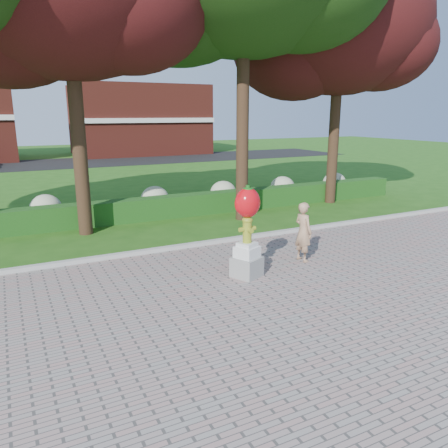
% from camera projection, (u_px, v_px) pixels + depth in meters
% --- Properties ---
extents(ground, '(100.00, 100.00, 0.00)m').
position_uv_depth(ground, '(224.00, 286.00, 9.87)').
color(ground, '#235515').
rests_on(ground, ground).
extents(walkway, '(40.00, 14.00, 0.04)m').
position_uv_depth(walkway, '(347.00, 378.00, 6.40)').
color(walkway, gray).
rests_on(walkway, ground).
extents(curb, '(40.00, 0.18, 0.15)m').
position_uv_depth(curb, '(177.00, 248.00, 12.45)').
color(curb, '#ADADA5').
rests_on(curb, ground).
extents(lawn_hedge, '(24.00, 0.70, 0.80)m').
position_uv_depth(lawn_hedge, '(137.00, 210.00, 15.83)').
color(lawn_hedge, '#154614').
rests_on(lawn_hedge, ground).
extents(hydrangea_row, '(20.10, 1.10, 0.99)m').
position_uv_depth(hydrangea_row, '(144.00, 200.00, 16.91)').
color(hydrangea_row, '#97A27B').
rests_on(hydrangea_row, ground).
extents(street, '(50.00, 8.00, 0.02)m').
position_uv_depth(street, '(63.00, 163.00, 34.09)').
color(street, black).
rests_on(street, ground).
extents(building_right, '(12.00, 8.00, 6.40)m').
position_uv_depth(building_right, '(139.00, 120.00, 41.99)').
color(building_right, maroon).
rests_on(building_right, ground).
extents(tree_far_right, '(7.88, 6.72, 10.21)m').
position_uv_depth(tree_far_right, '(337.00, 32.00, 17.52)').
color(tree_far_right, black).
rests_on(tree_far_right, ground).
extents(hydrant_sculpture, '(0.78, 0.78, 2.19)m').
position_uv_depth(hydrant_sculpture, '(247.00, 229.00, 10.08)').
color(hydrant_sculpture, gray).
rests_on(hydrant_sculpture, walkway).
extents(woman, '(0.42, 0.60, 1.56)m').
position_uv_depth(woman, '(303.00, 232.00, 11.29)').
color(woman, tan).
rests_on(woman, walkway).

